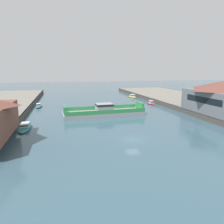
# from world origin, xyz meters

# --- Properties ---
(ground_plane) EXTENTS (400.00, 400.00, 0.00)m
(ground_plane) POSITION_xyz_m (0.00, 0.00, 0.00)
(ground_plane) COLOR #385666
(quay_right) EXTENTS (28.00, 140.00, 1.56)m
(quay_right) POSITION_xyz_m (36.84, 20.00, 0.78)
(quay_right) COLOR gray
(quay_right) RESTS_ON ground
(chain_ferry) EXTENTS (23.81, 8.16, 3.43)m
(chain_ferry) POSITION_xyz_m (-0.97, 21.89, 1.05)
(chain_ferry) COLOR #939399
(chain_ferry) RESTS_ON ground
(moored_boat_near_left) EXTENTS (2.66, 8.20, 1.23)m
(moored_boat_near_left) POSITION_xyz_m (-21.08, 12.65, 0.46)
(moored_boat_near_left) COLOR #237075
(moored_boat_near_left) RESTS_ON ground
(moored_boat_near_right) EXTENTS (2.25, 5.59, 1.45)m
(moored_boat_near_right) POSITION_xyz_m (20.44, 36.25, 0.54)
(moored_boat_near_right) COLOR red
(moored_boat_near_right) RESTS_ON ground
(moored_boat_mid_left) EXTENTS (2.70, 7.59, 1.43)m
(moored_boat_mid_left) POSITION_xyz_m (20.53, 57.43, 0.53)
(moored_boat_mid_left) COLOR yellow
(moored_boat_mid_left) RESTS_ON ground
(moored_boat_mid_right) EXTENTS (2.11, 6.29, 1.40)m
(moored_boat_mid_right) POSITION_xyz_m (-20.81, 40.26, 0.52)
(moored_boat_mid_right) COLOR #237075
(moored_boat_mid_right) RESTS_ON ground
(warehouse_shed) EXTENTS (13.34, 19.25, 8.63)m
(warehouse_shed) POSITION_xyz_m (29.55, 10.33, 5.87)
(warehouse_shed) COLOR slate
(warehouse_shed) RESTS_ON quay_right
(bollard_left_aft) EXTENTS (0.32, 0.32, 0.71)m
(bollard_left_aft) POSITION_xyz_m (-23.68, 11.52, 1.95)
(bollard_left_aft) COLOR black
(bollard_left_aft) RESTS_ON quay_left
(bollard_right_aft) EXTENTS (0.32, 0.32, 0.71)m
(bollard_right_aft) POSITION_xyz_m (23.68, 11.24, 1.95)
(bollard_right_aft) COLOR black
(bollard_right_aft) RESTS_ON quay_right
(bollard_left_far) EXTENTS (0.32, 0.32, 0.71)m
(bollard_left_far) POSITION_xyz_m (-23.68, 12.17, 1.95)
(bollard_left_far) COLOR black
(bollard_left_far) RESTS_ON quay_left
(bollard_right_far) EXTENTS (0.32, 0.32, 0.71)m
(bollard_right_far) POSITION_xyz_m (23.68, 12.10, 1.95)
(bollard_right_far) COLOR black
(bollard_right_far) RESTS_ON quay_right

